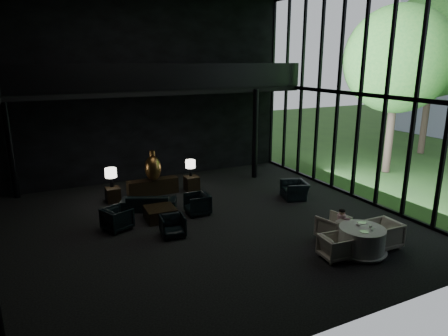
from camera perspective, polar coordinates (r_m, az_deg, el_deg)
name	(u,v)px	position (r m, az deg, el deg)	size (l,w,h in m)	color
floor	(189,227)	(13.11, -5.07, -8.41)	(14.00, 12.00, 0.02)	black
wall_back	(135,90)	(17.80, -12.54, 10.87)	(14.00, 0.04, 8.00)	black
wall_front	(314,136)	(6.86, 12.70, 4.43)	(14.00, 0.04, 8.00)	black
curtain_wall	(361,94)	(15.92, 18.94, 9.94)	(0.20, 12.00, 8.00)	black
mezzanine_back	(165,90)	(17.11, -8.41, 10.90)	(12.00, 2.00, 0.25)	black
railing_back	(173,77)	(16.13, -7.36, 12.82)	(12.00, 0.06, 1.00)	black
column_nw	(10,148)	(17.26, -28.20, 2.57)	(0.24, 0.24, 4.00)	black
column_ne	(255,134)	(18.02, 4.45, 4.81)	(0.24, 0.24, 4.00)	black
tree_near	(398,60)	(20.20, 23.58, 13.98)	(4.80, 4.80, 7.65)	#382D23
tree_far	(435,45)	(25.36, 27.88, 15.22)	(5.60, 5.60, 8.80)	#382D23
console	(153,187)	(16.22, -10.13, -2.68)	(2.02, 0.46, 0.64)	black
bronze_urn	(153,168)	(15.85, -10.12, 0.02)	(0.64, 0.64, 1.19)	brown
side_table_left	(113,195)	(15.77, -15.57, -3.70)	(0.51, 0.51, 0.56)	black
table_lamp_left	(111,174)	(15.66, -15.87, -0.78)	(0.44, 0.44, 0.73)	black
side_table_right	(192,183)	(16.55, -4.64, -2.21)	(0.54, 0.54, 0.59)	black
table_lamp_right	(190,165)	(16.42, -4.82, 0.48)	(0.40, 0.40, 0.68)	black
sofa	(149,200)	(14.65, -10.71, -4.53)	(1.83, 0.54, 0.72)	black
lounge_armchair_west	(117,217)	(13.17, -15.02, -6.80)	(0.82, 0.76, 0.84)	black
lounge_armchair_east	(197,203)	(14.01, -3.83, -4.94)	(0.82, 0.77, 0.84)	black
lounge_armchair_south	(173,226)	(12.40, -7.34, -8.16)	(0.67, 0.63, 0.69)	black
window_armchair	(295,188)	(15.78, 10.08, -2.79)	(0.98, 0.63, 0.85)	black
coffee_table	(160,213)	(13.74, -9.09, -6.43)	(0.97, 0.97, 0.43)	black
dining_table	(361,242)	(11.94, 18.99, -9.96)	(1.43, 1.43, 0.75)	white
dining_chair_north	(333,225)	(12.56, 15.30, -7.88)	(0.83, 0.78, 0.86)	beige
dining_chair_east	(383,232)	(12.47, 21.82, -8.42)	(0.92, 0.86, 0.95)	#BBB0A6
dining_chair_west	(335,247)	(11.41, 15.54, -10.80)	(0.67, 0.63, 0.69)	#B6AEA6
child	(342,218)	(12.39, 16.45, -6.81)	(0.26, 0.26, 0.56)	#CD9BB9
plate_a	(364,232)	(11.52, 19.43, -8.60)	(0.23, 0.23, 0.01)	white
plate_b	(362,223)	(12.11, 19.11, -7.39)	(0.24, 0.24, 0.02)	white
saucer	(373,228)	(11.87, 20.51, -8.00)	(0.14, 0.14, 0.01)	white
coffee_cup	(371,226)	(11.85, 20.20, -7.80)	(0.09, 0.09, 0.07)	white
cereal_bowl	(358,225)	(11.87, 18.64, -7.67)	(0.14, 0.14, 0.07)	white
cream_pot	(372,230)	(11.65, 20.40, -8.31)	(0.05, 0.05, 0.06)	#99999E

